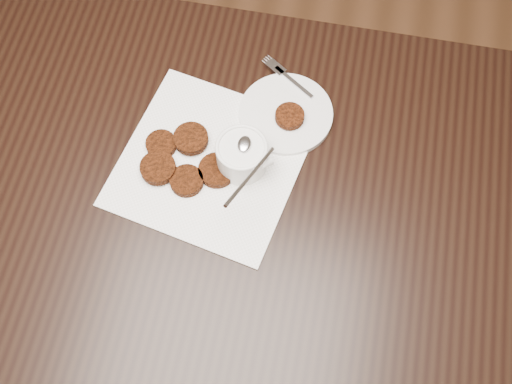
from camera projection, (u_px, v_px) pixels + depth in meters
The scene contains 6 objects.
floor at pixel (210, 354), 1.77m from camera, with size 4.00×4.00×0.00m, color brown.
table at pixel (210, 265), 1.49m from camera, with size 1.37×0.88×0.75m, color black.
napkin at pixel (210, 162), 1.18m from camera, with size 0.32×0.32×0.00m, color white.
sauce_ramekin at pixel (241, 146), 1.11m from camera, with size 0.12×0.12×0.13m, color white, non-canonical shape.
patty_cluster at pixel (179, 160), 1.16m from camera, with size 0.22×0.22×0.02m, color #58220B, non-canonical shape.
plate_with_patty at pixel (286, 112), 1.21m from camera, with size 0.18×0.18×0.03m, color silver, non-canonical shape.
Camera 1 is at (0.19, -0.30, 1.80)m, focal length 44.90 mm.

